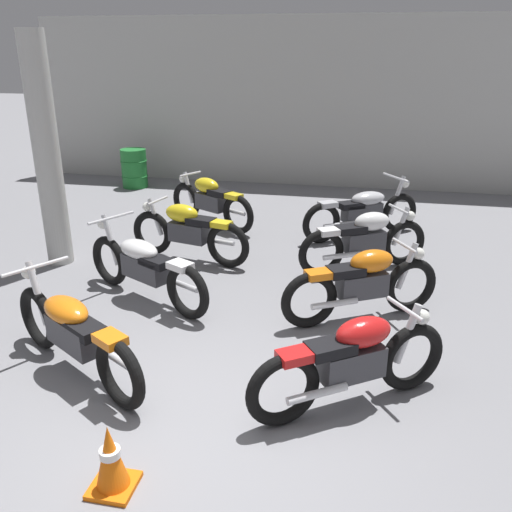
{
  "coord_description": "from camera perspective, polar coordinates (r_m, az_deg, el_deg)",
  "views": [
    {
      "loc": [
        1.27,
        -3.38,
        2.99
      ],
      "look_at": [
        0.0,
        2.76,
        0.55
      ],
      "focal_mm": 38.12,
      "sensor_mm": 36.0,
      "label": 1
    }
  ],
  "objects": [
    {
      "name": "ground_plane",
      "position": [
        4.69,
        -7.2,
        -18.56
      ],
      "size": [
        60.0,
        60.0,
        0.0
      ],
      "primitive_type": "plane",
      "color": "gray"
    },
    {
      "name": "back_wall",
      "position": [
        12.39,
        5.94,
        15.64
      ],
      "size": [
        12.57,
        0.24,
        3.6
      ],
      "primitive_type": "cube",
      "color": "#B2B2AD",
      "rests_on": "ground"
    },
    {
      "name": "support_pillar",
      "position": [
        8.12,
        -21.11,
        10.01
      ],
      "size": [
        0.36,
        0.36,
        3.2
      ],
      "primitive_type": "cylinder",
      "color": "#B2B2AD",
      "rests_on": "ground"
    },
    {
      "name": "motorcycle_left_row_0",
      "position": [
        5.48,
        -18.62,
        -7.55
      ],
      "size": [
        1.91,
        1.23,
        0.97
      ],
      "color": "black",
      "rests_on": "ground"
    },
    {
      "name": "motorcycle_left_row_1",
      "position": [
        6.82,
        -11.62,
        -1.05
      ],
      "size": [
        1.96,
        1.17,
        0.97
      ],
      "color": "black",
      "rests_on": "ground"
    },
    {
      "name": "motorcycle_left_row_2",
      "position": [
        8.01,
        -7.15,
        2.66
      ],
      "size": [
        1.94,
        0.64,
        0.88
      ],
      "color": "black",
      "rests_on": "ground"
    },
    {
      "name": "motorcycle_left_row_3",
      "position": [
        9.56,
        -4.79,
        5.83
      ],
      "size": [
        1.76,
        1.08,
        0.88
      ],
      "color": "black",
      "rests_on": "ground"
    },
    {
      "name": "motorcycle_right_row_0",
      "position": [
        4.83,
        10.11,
        -10.73
      ],
      "size": [
        1.68,
        1.21,
        0.88
      ],
      "color": "black",
      "rests_on": "ground"
    },
    {
      "name": "motorcycle_right_row_1",
      "position": [
        6.32,
        11.17,
        -2.78
      ],
      "size": [
        1.77,
        1.06,
        0.88
      ],
      "color": "black",
      "rests_on": "ground"
    },
    {
      "name": "motorcycle_right_row_2",
      "position": [
        7.72,
        11.36,
        1.7
      ],
      "size": [
        1.76,
        1.08,
        0.88
      ],
      "color": "black",
      "rests_on": "ground"
    },
    {
      "name": "motorcycle_right_row_3",
      "position": [
        9.11,
        11.14,
        4.67
      ],
      "size": [
        1.86,
        1.31,
        0.97
      ],
      "color": "black",
      "rests_on": "ground"
    },
    {
      "name": "oil_drum",
      "position": [
        12.56,
        -12.66,
        8.97
      ],
      "size": [
        0.59,
        0.59,
        0.85
      ],
      "color": "#1E722D",
      "rests_on": "ground"
    },
    {
      "name": "traffic_cone",
      "position": [
        4.22,
        -15.0,
        -19.9
      ],
      "size": [
        0.32,
        0.32,
        0.54
      ],
      "color": "orange",
      "rests_on": "ground"
    }
  ]
}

